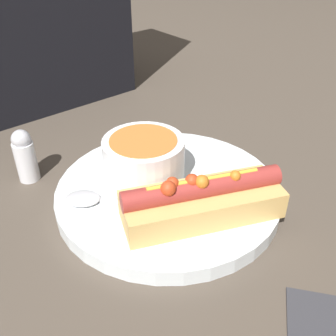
{
  "coord_description": "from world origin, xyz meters",
  "views": [
    {
      "loc": [
        -0.25,
        -0.3,
        0.31
      ],
      "look_at": [
        0.0,
        0.0,
        0.05
      ],
      "focal_mm": 42.0,
      "sensor_mm": 36.0,
      "label": 1
    }
  ],
  "objects": [
    {
      "name": "spoon",
      "position": [
        -0.08,
        0.03,
        0.02
      ],
      "size": [
        0.14,
        0.13,
        0.01
      ],
      "rotation": [
        0.0,
        0.0,
        2.37
      ],
      "color": "#B7B7BC",
      "rests_on": "dinner_plate"
    },
    {
      "name": "dinner_plate",
      "position": [
        0.0,
        0.0,
        0.01
      ],
      "size": [
        0.28,
        0.28,
        0.02
      ],
      "color": "white",
      "rests_on": "ground_plane"
    },
    {
      "name": "hot_dog",
      "position": [
        -0.01,
        -0.07,
        0.04
      ],
      "size": [
        0.19,
        0.13,
        0.06
      ],
      "rotation": [
        0.0,
        0.0,
        -0.41
      ],
      "color": "#DBAD60",
      "rests_on": "dinner_plate"
    },
    {
      "name": "soup_bowl",
      "position": [
        -0.01,
        0.03,
        0.05
      ],
      "size": [
        0.1,
        0.1,
        0.06
      ],
      "color": "white",
      "rests_on": "dinner_plate"
    },
    {
      "name": "ground_plane",
      "position": [
        0.0,
        0.0,
        0.0
      ],
      "size": [
        4.0,
        4.0,
        0.0
      ],
      "primitive_type": "plane",
      "color": "#4C4238"
    },
    {
      "name": "salt_shaker",
      "position": [
        -0.12,
        0.16,
        0.04
      ],
      "size": [
        0.03,
        0.03,
        0.07
      ],
      "color": "silver",
      "rests_on": "ground_plane"
    }
  ]
}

